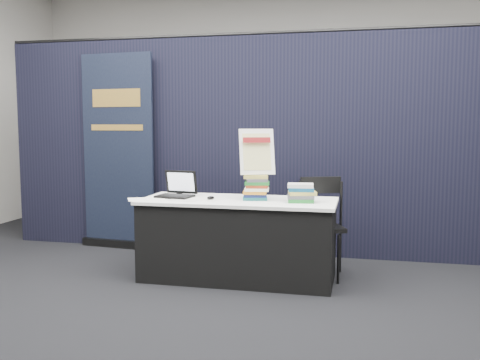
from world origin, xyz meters
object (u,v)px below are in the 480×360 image
at_px(info_sign, 257,152).
at_px(stacking_chair, 319,222).
at_px(laptop, 176,191).
at_px(book_stack_tall, 256,188).
at_px(pullup_banner, 118,163).
at_px(display_table, 238,239).
at_px(book_stack_short, 301,193).

relative_size(info_sign, stacking_chair, 0.47).
xyz_separation_m(laptop, book_stack_tall, (0.78, -0.03, 0.06)).
height_order(info_sign, stacking_chair, info_sign).
height_order(pullup_banner, stacking_chair, pullup_banner).
bearing_deg(laptop, display_table, 4.84).
distance_m(laptop, stacking_chair, 1.39).
distance_m(book_stack_short, stacking_chair, 0.47).
bearing_deg(display_table, laptop, 177.21).
height_order(book_stack_tall, info_sign, info_sign).
height_order(laptop, stacking_chair, laptop).
height_order(display_table, book_stack_tall, book_stack_tall).
height_order(book_stack_tall, pullup_banner, pullup_banner).
xyz_separation_m(book_stack_short, info_sign, (-0.42, 0.08, 0.35)).
height_order(display_table, book_stack_short, book_stack_short).
xyz_separation_m(book_stack_tall, book_stack_short, (0.42, -0.05, -0.03)).
xyz_separation_m(laptop, info_sign, (0.78, 0.00, 0.38)).
bearing_deg(book_stack_tall, info_sign, 90.00).
height_order(book_stack_short, info_sign, info_sign).
height_order(info_sign, pullup_banner, pullup_banner).
xyz_separation_m(book_stack_short, pullup_banner, (-2.24, 0.99, 0.16)).
distance_m(laptop, book_stack_tall, 0.79).
height_order(display_table, stacking_chair, stacking_chair).
bearing_deg(pullup_banner, book_stack_tall, -21.76).
relative_size(display_table, info_sign, 4.13).
bearing_deg(book_stack_short, display_table, 175.61).
distance_m(pullup_banner, stacking_chair, 2.51).
xyz_separation_m(display_table, pullup_banner, (-1.65, 0.94, 0.62)).
relative_size(pullup_banner, stacking_chair, 2.41).
xyz_separation_m(display_table, laptop, (-0.62, 0.03, 0.43)).
relative_size(book_stack_short, info_sign, 0.58).
bearing_deg(book_stack_short, book_stack_tall, 173.39).
relative_size(book_stack_tall, info_sign, 0.54).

